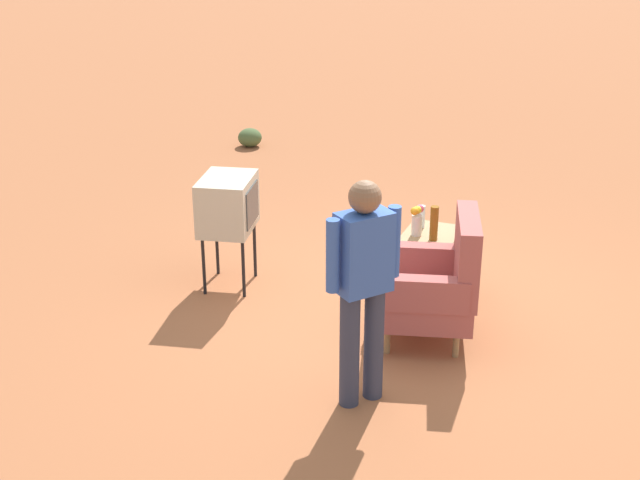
{
  "coord_description": "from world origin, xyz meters",
  "views": [
    {
      "loc": [
        6.23,
        1.69,
        3.39
      ],
      "look_at": [
        0.09,
        -0.75,
        0.65
      ],
      "focal_mm": 48.17,
      "sensor_mm": 36.0,
      "label": 1
    }
  ],
  "objects_px": {
    "side_table": "(436,243)",
    "bottle_wine_green": "(461,221)",
    "bottle_short_clear": "(421,217)",
    "tv_on_stand": "(228,204)",
    "armchair": "(437,283)",
    "person_standing": "(363,280)",
    "bottle_tall_amber": "(434,223)",
    "flower_vase": "(417,219)",
    "soda_can_red": "(461,222)"
  },
  "relations": [
    {
      "from": "tv_on_stand",
      "to": "soda_can_red",
      "type": "bearing_deg",
      "value": 108.03
    },
    {
      "from": "bottle_tall_amber",
      "to": "bottle_wine_green",
      "type": "xyz_separation_m",
      "value": [
        -0.12,
        0.2,
        0.01
      ]
    },
    {
      "from": "soda_can_red",
      "to": "person_standing",
      "type": "bearing_deg",
      "value": -6.47
    },
    {
      "from": "bottle_short_clear",
      "to": "person_standing",
      "type": "bearing_deg",
      "value": 3.24
    },
    {
      "from": "person_standing",
      "to": "side_table",
      "type": "bearing_deg",
      "value": 177.91
    },
    {
      "from": "person_standing",
      "to": "flower_vase",
      "type": "height_order",
      "value": "person_standing"
    },
    {
      "from": "tv_on_stand",
      "to": "person_standing",
      "type": "relative_size",
      "value": 0.63
    },
    {
      "from": "bottle_tall_amber",
      "to": "bottle_wine_green",
      "type": "bearing_deg",
      "value": 120.3
    },
    {
      "from": "person_standing",
      "to": "bottle_wine_green",
      "type": "relative_size",
      "value": 5.12
    },
    {
      "from": "person_standing",
      "to": "bottle_short_clear",
      "type": "distance_m",
      "value": 1.89
    },
    {
      "from": "flower_vase",
      "to": "soda_can_red",
      "type": "bearing_deg",
      "value": 133.19
    },
    {
      "from": "bottle_wine_green",
      "to": "flower_vase",
      "type": "xyz_separation_m",
      "value": [
        0.07,
        -0.36,
        -0.01
      ]
    },
    {
      "from": "bottle_wine_green",
      "to": "person_standing",
      "type": "bearing_deg",
      "value": -8.77
    },
    {
      "from": "bottle_tall_amber",
      "to": "soda_can_red",
      "type": "xyz_separation_m",
      "value": [
        -0.35,
        0.16,
        -0.09
      ]
    },
    {
      "from": "flower_vase",
      "to": "side_table",
      "type": "bearing_deg",
      "value": 120.0
    },
    {
      "from": "soda_can_red",
      "to": "armchair",
      "type": "bearing_deg",
      "value": 1.9
    },
    {
      "from": "tv_on_stand",
      "to": "bottle_short_clear",
      "type": "bearing_deg",
      "value": 107.94
    },
    {
      "from": "bottle_short_clear",
      "to": "tv_on_stand",
      "type": "bearing_deg",
      "value": -72.06
    },
    {
      "from": "side_table",
      "to": "bottle_wine_green",
      "type": "xyz_separation_m",
      "value": [
        0.03,
        0.21,
        0.25
      ]
    },
    {
      "from": "armchair",
      "to": "flower_vase",
      "type": "distance_m",
      "value": 0.77
    },
    {
      "from": "armchair",
      "to": "bottle_wine_green",
      "type": "xyz_separation_m",
      "value": [
        -0.7,
        0.01,
        0.27
      ]
    },
    {
      "from": "side_table",
      "to": "bottle_wine_green",
      "type": "bearing_deg",
      "value": 83.01
    },
    {
      "from": "bottle_tall_amber",
      "to": "bottle_wine_green",
      "type": "relative_size",
      "value": 0.94
    },
    {
      "from": "person_standing",
      "to": "tv_on_stand",
      "type": "bearing_deg",
      "value": -128.05
    },
    {
      "from": "armchair",
      "to": "flower_vase",
      "type": "bearing_deg",
      "value": -151.03
    },
    {
      "from": "tv_on_stand",
      "to": "bottle_short_clear",
      "type": "xyz_separation_m",
      "value": [
        -0.52,
        1.62,
        -0.07
      ]
    },
    {
      "from": "bottle_short_clear",
      "to": "bottle_wine_green",
      "type": "relative_size",
      "value": 0.62
    },
    {
      "from": "bottle_short_clear",
      "to": "flower_vase",
      "type": "xyz_separation_m",
      "value": [
        0.19,
        0.01,
        0.05
      ]
    },
    {
      "from": "bottle_short_clear",
      "to": "bottle_tall_amber",
      "type": "distance_m",
      "value": 0.3
    },
    {
      "from": "person_standing",
      "to": "bottle_tall_amber",
      "type": "distance_m",
      "value": 1.65
    },
    {
      "from": "armchair",
      "to": "person_standing",
      "type": "relative_size",
      "value": 0.65
    },
    {
      "from": "tv_on_stand",
      "to": "bottle_wine_green",
      "type": "distance_m",
      "value": 2.04
    },
    {
      "from": "bottle_tall_amber",
      "to": "person_standing",
      "type": "bearing_deg",
      "value": -2.39
    },
    {
      "from": "person_standing",
      "to": "soda_can_red",
      "type": "bearing_deg",
      "value": 173.53
    },
    {
      "from": "armchair",
      "to": "bottle_wine_green",
      "type": "bearing_deg",
      "value": 178.82
    },
    {
      "from": "bottle_short_clear",
      "to": "bottle_tall_amber",
      "type": "relative_size",
      "value": 0.67
    },
    {
      "from": "bottle_tall_amber",
      "to": "bottle_wine_green",
      "type": "height_order",
      "value": "bottle_wine_green"
    },
    {
      "from": "side_table",
      "to": "bottle_short_clear",
      "type": "bearing_deg",
      "value": -119.65
    },
    {
      "from": "armchair",
      "to": "person_standing",
      "type": "height_order",
      "value": "person_standing"
    },
    {
      "from": "person_standing",
      "to": "flower_vase",
      "type": "xyz_separation_m",
      "value": [
        -1.69,
        -0.09,
        -0.18
      ]
    },
    {
      "from": "tv_on_stand",
      "to": "flower_vase",
      "type": "height_order",
      "value": "tv_on_stand"
    },
    {
      "from": "side_table",
      "to": "flower_vase",
      "type": "distance_m",
      "value": 0.3
    },
    {
      "from": "side_table",
      "to": "bottle_short_clear",
      "type": "xyz_separation_m",
      "value": [
        -0.1,
        -0.17,
        0.19
      ]
    },
    {
      "from": "side_table",
      "to": "tv_on_stand",
      "type": "distance_m",
      "value": 1.86
    },
    {
      "from": "tv_on_stand",
      "to": "flower_vase",
      "type": "distance_m",
      "value": 1.67
    },
    {
      "from": "tv_on_stand",
      "to": "armchair",
      "type": "bearing_deg",
      "value": 81.46
    },
    {
      "from": "armchair",
      "to": "tv_on_stand",
      "type": "relative_size",
      "value": 1.03
    },
    {
      "from": "person_standing",
      "to": "bottle_tall_amber",
      "type": "height_order",
      "value": "person_standing"
    },
    {
      "from": "soda_can_red",
      "to": "bottle_wine_green",
      "type": "height_order",
      "value": "bottle_wine_green"
    },
    {
      "from": "side_table",
      "to": "person_standing",
      "type": "height_order",
      "value": "person_standing"
    }
  ]
}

